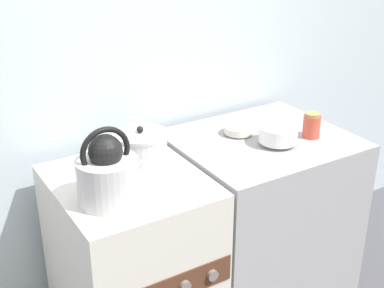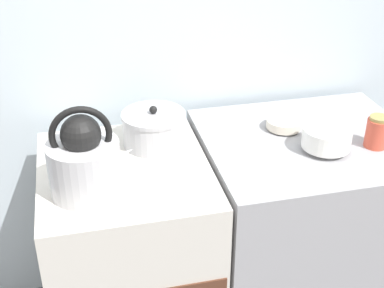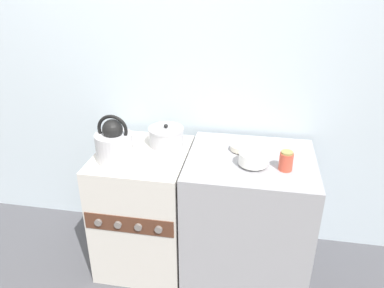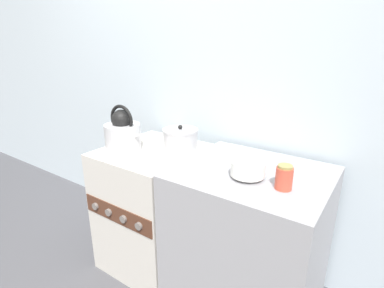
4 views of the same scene
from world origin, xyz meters
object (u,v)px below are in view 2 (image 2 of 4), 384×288
stove (131,262)px  storage_jar (377,132)px  cooking_pot (154,128)px  enamel_bowl (327,138)px  kettle (84,160)px  small_ceramic_bowl (284,124)px

stove → storage_jar: size_ratio=7.19×
cooking_pot → enamel_bowl: (0.56, -0.20, 0.00)m
kettle → small_ceramic_bowl: bearing=17.2°
kettle → small_ceramic_bowl: (0.73, 0.23, -0.07)m
stove → cooking_pot: size_ratio=3.64×
enamel_bowl → stove: bearing=174.5°
stove → cooking_pot: cooking_pot is taller
small_ceramic_bowl → storage_jar: 0.33m
small_ceramic_bowl → cooking_pot: bearing=177.1°
stove → small_ceramic_bowl: (0.61, 0.11, 0.45)m
kettle → cooking_pot: kettle is taller
cooking_pot → kettle: bearing=-135.1°
small_ceramic_bowl → stove: bearing=-169.3°
kettle → enamel_bowl: (0.81, 0.05, -0.05)m
cooking_pot → small_ceramic_bowl: cooking_pot is taller
stove → cooking_pot: bearing=47.6°
storage_jar → stove: bearing=174.7°
stove → enamel_bowl: size_ratio=4.94×
kettle → cooking_pot: bearing=44.9°
stove → storage_jar: bearing=-5.3°
cooking_pot → enamel_bowl: cooking_pot is taller
cooking_pot → storage_jar: 0.77m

